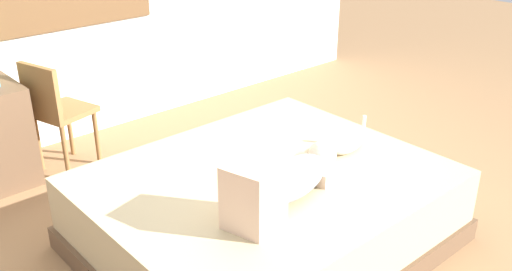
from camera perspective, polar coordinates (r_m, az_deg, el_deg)
name	(u,v)px	position (r m, az deg, el deg)	size (l,w,h in m)	color
ground_plane	(257,238)	(3.63, 0.13, -10.16)	(16.00, 16.00, 0.00)	olive
bed	(266,210)	(3.46, 0.96, -7.43)	(2.02, 1.67, 0.48)	brown
person_lying	(284,181)	(3.04, 2.77, -4.55)	(0.94, 0.46, 0.34)	#8C939E
cat	(345,144)	(3.59, 8.91, -0.82)	(0.36, 0.11, 0.21)	silver
chair_by_desk	(55,108)	(4.43, -19.43, 2.59)	(0.47, 0.47, 0.86)	brown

